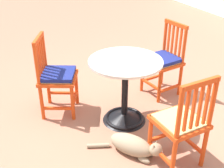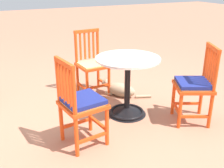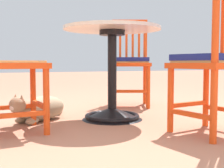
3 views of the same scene
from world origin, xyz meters
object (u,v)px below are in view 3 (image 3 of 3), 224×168
object	(u,v)px
cafe_table	(112,84)
orange_chair_at_corner	(213,63)
orange_chair_by_planter	(130,63)
orange_chair_tucked_in	(8,65)
tabby_cat	(39,109)

from	to	relation	value
cafe_table	orange_chair_at_corner	xyz separation A→B (m)	(-0.37, 0.72, 0.16)
orange_chair_by_planter	cafe_table	bearing A→B (deg)	52.05
orange_chair_tucked_in	orange_chair_at_corner	world-z (taller)	same
orange_chair_by_planter	orange_chair_tucked_in	bearing A→B (deg)	30.88
cafe_table	orange_chair_at_corner	bearing A→B (deg)	117.06
tabby_cat	orange_chair_at_corner	bearing A→B (deg)	136.17
cafe_table	tabby_cat	world-z (taller)	cafe_table
orange_chair_by_planter	tabby_cat	xyz separation A→B (m)	(1.03, 0.46, -0.35)
cafe_table	orange_chair_tucked_in	xyz separation A→B (m)	(0.79, 0.15, 0.15)
cafe_table	tabby_cat	distance (m)	0.60
cafe_table	orange_chair_tucked_in	size ratio (longest dim) A/B	0.83
orange_chair_by_planter	tabby_cat	size ratio (longest dim) A/B	1.58
cafe_table	orange_chair_by_planter	distance (m)	0.80
orange_chair_tucked_in	orange_chair_at_corner	xyz separation A→B (m)	(-1.16, 0.57, 0.01)
orange_chair_at_corner	tabby_cat	world-z (taller)	orange_chair_at_corner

